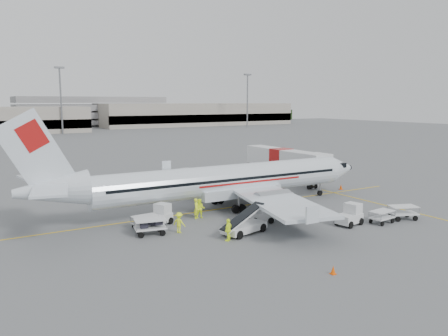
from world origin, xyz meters
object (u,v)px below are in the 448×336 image
at_px(tug_fore, 349,215).
at_px(tug_mid, 262,213).
at_px(jet_bridge, 281,165).
at_px(belt_loader, 244,217).
at_px(tug_aft, 159,215).
at_px(aircraft, 228,159).

bearing_deg(tug_fore, tug_mid, 130.23).
bearing_deg(tug_fore, jet_bridge, 56.77).
xyz_separation_m(belt_loader, tug_mid, (3.31, 2.12, -0.61)).
relative_size(tug_mid, tug_aft, 0.90).
distance_m(aircraft, jet_bridge, 17.17).
bearing_deg(belt_loader, tug_mid, 18.31).
relative_size(jet_bridge, tug_aft, 7.22).
relative_size(jet_bridge, belt_loader, 3.24).
distance_m(belt_loader, tug_fore, 9.65).
bearing_deg(tug_mid, tug_fore, -10.53).
bearing_deg(aircraft, tug_aft, -164.49).
bearing_deg(tug_fore, tug_aft, 138.21).
distance_m(tug_fore, tug_aft, 16.71).
height_order(tug_fore, tug_mid, tug_fore).
bearing_deg(jet_bridge, aircraft, -147.17).
bearing_deg(belt_loader, aircraft, 53.64).
bearing_deg(aircraft, jet_bridge, 34.71).
xyz_separation_m(jet_bridge, tug_aft, (-22.47, -11.53, -1.32)).
bearing_deg(aircraft, belt_loader, -110.91).
bearing_deg(tug_aft, aircraft, -12.50).
relative_size(jet_bridge, tug_fore, 7.00).
height_order(aircraft, belt_loader, aircraft).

